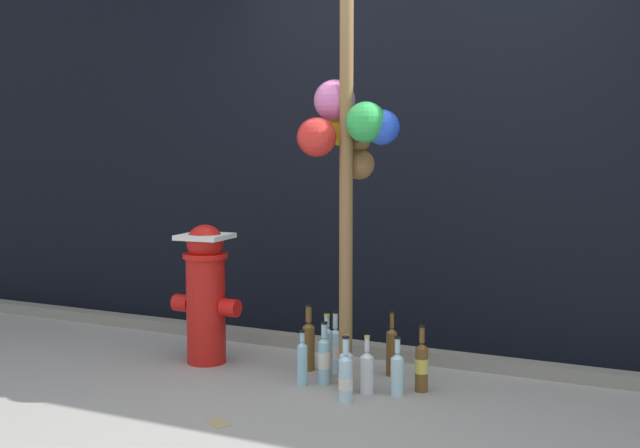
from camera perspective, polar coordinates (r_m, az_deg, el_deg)
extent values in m
plane|color=#9E9B93|center=(4.01, 0.46, -13.74)|extent=(14.00, 14.00, 0.00)
cube|color=black|center=(5.19, 7.58, 8.41)|extent=(10.00, 0.20, 3.18)
cube|color=gray|center=(4.99, 5.99, -9.41)|extent=(8.00, 0.12, 0.08)
cylinder|color=olive|center=(4.28, 1.93, 5.77)|extent=(0.07, 0.07, 2.68)
sphere|color=#D66BB2|center=(4.41, 1.07, 9.02)|extent=(0.23, 0.23, 0.23)
sphere|color=yellow|center=(4.47, 1.57, 7.04)|extent=(0.21, 0.21, 0.21)
sphere|color=blue|center=(4.23, 4.57, 7.07)|extent=(0.19, 0.19, 0.19)
sphere|color=red|center=(4.27, -0.25, 6.37)|extent=(0.22, 0.22, 0.22)
sphere|color=green|center=(4.21, 3.38, 7.44)|extent=(0.22, 0.22, 0.22)
sphere|color=brown|center=(4.39, 2.89, 4.39)|extent=(0.17, 0.17, 0.17)
sphere|color=brown|center=(4.39, 2.90, 6.13)|extent=(0.12, 0.12, 0.12)
sphere|color=brown|center=(4.40, 2.41, 6.62)|extent=(0.05, 0.05, 0.05)
sphere|color=brown|center=(4.37, 3.39, 6.62)|extent=(0.05, 0.05, 0.05)
sphere|color=brown|center=(4.34, 2.63, 6.14)|extent=(0.04, 0.04, 0.04)
cylinder|color=red|center=(4.89, -8.34, -6.28)|extent=(0.24, 0.24, 0.66)
cylinder|color=red|center=(4.84, -8.40, -2.30)|extent=(0.28, 0.28, 0.03)
sphere|color=red|center=(4.83, -8.41, -1.39)|extent=(0.23, 0.23, 0.23)
cylinder|color=red|center=(4.98, -10.02, -5.70)|extent=(0.11, 0.11, 0.11)
cylinder|color=red|center=(4.79, -6.61, -6.11)|extent=(0.11, 0.11, 0.11)
cube|color=white|center=(4.82, -8.42, -0.91)|extent=(0.31, 0.31, 0.03)
cylinder|color=brown|center=(4.36, 7.44, -10.52)|extent=(0.07, 0.07, 0.24)
cone|color=brown|center=(4.33, 7.47, -8.80)|extent=(0.07, 0.07, 0.03)
cylinder|color=brown|center=(4.31, 7.48, -8.06)|extent=(0.03, 0.03, 0.09)
cylinder|color=#D8C64C|center=(4.36, 7.45, -10.25)|extent=(0.07, 0.07, 0.08)
cylinder|color=black|center=(4.30, 7.48, -7.43)|extent=(0.03, 0.03, 0.01)
cylinder|color=brown|center=(4.72, -0.83, -9.10)|extent=(0.07, 0.07, 0.26)
cone|color=brown|center=(4.69, -0.84, -7.35)|extent=(0.07, 0.07, 0.03)
cylinder|color=brown|center=(4.67, -0.84, -6.61)|extent=(0.04, 0.04, 0.10)
cylinder|color=black|center=(4.66, -0.84, -5.96)|extent=(0.04, 0.04, 0.01)
cylinder|color=silver|center=(4.31, 1.94, -10.90)|extent=(0.07, 0.07, 0.21)
cone|color=silver|center=(4.28, 1.94, -9.36)|extent=(0.07, 0.07, 0.03)
cylinder|color=silver|center=(4.27, 1.94, -8.73)|extent=(0.03, 0.03, 0.07)
cylinder|color=#D8C64C|center=(4.32, 1.94, -11.07)|extent=(0.08, 0.08, 0.08)
cylinder|color=gold|center=(4.26, 1.95, -8.21)|extent=(0.04, 0.04, 0.01)
cylinder|color=#93CCE0|center=(4.47, 0.30, -10.11)|extent=(0.07, 0.07, 0.24)
cone|color=#93CCE0|center=(4.43, 0.30, -8.44)|extent=(0.07, 0.07, 0.03)
cylinder|color=#93CCE0|center=(4.42, 0.30, -7.80)|extent=(0.03, 0.03, 0.07)
cylinder|color=silver|center=(4.46, 0.30, -9.93)|extent=(0.07, 0.07, 0.09)
cylinder|color=black|center=(4.41, 0.30, -7.25)|extent=(0.04, 0.04, 0.01)
cylinder|color=#B2DBEA|center=(4.17, 1.89, -11.38)|extent=(0.07, 0.07, 0.22)
cone|color=#B2DBEA|center=(4.13, 1.89, -9.70)|extent=(0.07, 0.07, 0.03)
cylinder|color=#B2DBEA|center=(4.12, 1.89, -8.93)|extent=(0.03, 0.03, 0.08)
cylinder|color=silver|center=(4.17, 1.89, -11.60)|extent=(0.07, 0.07, 0.06)
cylinder|color=black|center=(4.11, 1.90, -8.28)|extent=(0.04, 0.04, 0.01)
cylinder|color=#B2DBEA|center=(4.29, 5.67, -11.05)|extent=(0.07, 0.07, 0.20)
cone|color=#B2DBEA|center=(4.26, 5.69, -9.56)|extent=(0.07, 0.07, 0.03)
cylinder|color=#B2DBEA|center=(4.25, 5.69, -8.86)|extent=(0.03, 0.03, 0.08)
cylinder|color=black|center=(4.24, 5.70, -8.27)|extent=(0.03, 0.03, 0.01)
cylinder|color=#B2DBEA|center=(4.58, 0.51, -9.52)|extent=(0.07, 0.07, 0.27)
cone|color=#B2DBEA|center=(4.54, 0.51, -7.71)|extent=(0.07, 0.07, 0.03)
cylinder|color=#B2DBEA|center=(4.53, 0.51, -7.15)|extent=(0.03, 0.03, 0.06)
cylinder|color=gold|center=(4.52, 0.51, -6.69)|extent=(0.03, 0.03, 0.01)
cylinder|color=#B2DBEA|center=(4.73, 1.13, -9.29)|extent=(0.06, 0.06, 0.23)
cone|color=#B2DBEA|center=(4.70, 1.13, -7.80)|extent=(0.06, 0.06, 0.03)
cylinder|color=#B2DBEA|center=(4.69, 1.13, -7.09)|extent=(0.03, 0.03, 0.09)
cylinder|color=silver|center=(4.74, 1.13, -9.40)|extent=(0.07, 0.07, 0.08)
cylinder|color=black|center=(4.68, 1.13, -6.47)|extent=(0.04, 0.04, 0.01)
cylinder|color=silver|center=(4.31, 3.44, -10.97)|extent=(0.08, 0.08, 0.20)
cone|color=silver|center=(4.28, 3.45, -9.49)|extent=(0.08, 0.08, 0.03)
cylinder|color=silver|center=(4.27, 3.46, -8.80)|extent=(0.03, 0.03, 0.08)
cylinder|color=gold|center=(4.26, 3.46, -8.23)|extent=(0.03, 0.03, 0.01)
cylinder|color=brown|center=(4.63, 5.27, -9.44)|extent=(0.07, 0.07, 0.26)
cone|color=brown|center=(4.60, 5.28, -7.73)|extent=(0.07, 0.07, 0.03)
cylinder|color=brown|center=(4.59, 5.29, -7.05)|extent=(0.03, 0.03, 0.09)
cylinder|color=black|center=(4.58, 5.29, -6.44)|extent=(0.03, 0.03, 0.01)
cylinder|color=#93CCE0|center=(4.44, -1.31, -10.30)|extent=(0.06, 0.06, 0.23)
cone|color=#93CCE0|center=(4.41, -1.31, -8.74)|extent=(0.06, 0.06, 0.02)
cylinder|color=#93CCE0|center=(4.40, -1.31, -8.26)|extent=(0.03, 0.03, 0.05)
cylinder|color=black|center=(4.39, -1.31, -7.85)|extent=(0.03, 0.03, 0.01)
cube|color=tan|center=(3.92, -7.42, -14.21)|extent=(0.15, 0.14, 0.01)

